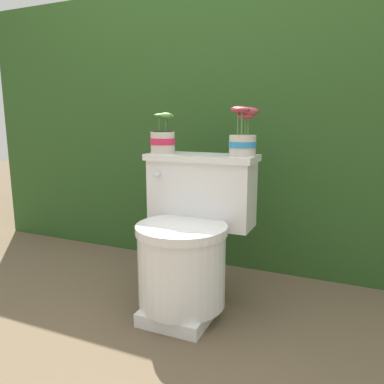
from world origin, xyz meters
The scene contains 5 objects.
ground_plane centered at (0.00, 0.00, 0.00)m, with size 12.00×12.00×0.00m, color brown.
hedge_backdrop centered at (0.00, 1.10, 0.80)m, with size 3.37×1.00×1.61m.
toilet centered at (0.06, 0.04, 0.33)m, with size 0.52×0.53×0.71m.
potted_plant_left centered at (-0.13, 0.17, 0.77)m, with size 0.12×0.13×0.19m.
potted_plant_midleft centered at (0.26, 0.20, 0.79)m, with size 0.13×0.12×0.22m.
Camera 1 is at (0.72, -1.44, 0.87)m, focal length 35.00 mm.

